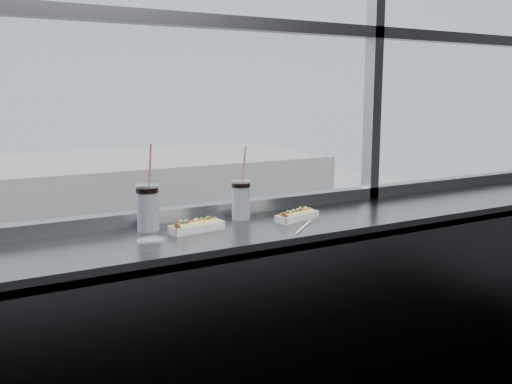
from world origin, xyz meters
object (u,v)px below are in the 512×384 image
hotdog_tray_right (297,215)px  soda_cup_right (241,198)px  car_near_e (317,364)px  pedestrian_d (163,294)px  car_far_b (65,343)px  pedestrian_c (60,303)px  wrapper (150,240)px  tree_right (161,251)px  loose_straw (304,227)px  hotdog_tray_left (196,226)px  soda_cup_left (148,205)px

hotdog_tray_right → soda_cup_right: (-0.21, 0.16, 0.08)m
soda_cup_right → car_near_e: size_ratio=0.05×
pedestrian_d → car_far_b: bearing=31.8°
car_near_e → pedestrian_d: size_ratio=3.71×
car_near_e → pedestrian_c: (-7.98, 13.17, -0.06)m
wrapper → tree_right: 31.40m
car_near_e → loose_straw: bearing=142.7°
loose_straw → car_near_e: size_ratio=0.04×
tree_right → car_near_e: bearing=-78.4°
car_near_e → wrapper: bearing=141.1°
hotdog_tray_left → wrapper: 0.25m
loose_straw → car_near_e: loose_straw is taller
pedestrian_c → tree_right: tree_right is taller
hotdog_tray_left → hotdog_tray_right: 0.49m
car_far_b → tree_right: bearing=-59.0°
loose_straw → tree_right: size_ratio=0.05×
hotdog_tray_right → pedestrian_d: hotdog_tray_right is taller
hotdog_tray_left → soda_cup_left: soda_cup_left is taller
hotdog_tray_right → car_near_e: (12.25, 16.28, -10.93)m
soda_cup_left → hotdog_tray_left: bearing=-36.0°
hotdog_tray_left → hotdog_tray_right: size_ratio=1.05×
pedestrian_d → loose_straw: bearing=70.8°
soda_cup_left → car_near_e: bearing=51.3°
car_far_b → pedestrian_d: bearing=-59.3°
soda_cup_right → loose_straw: size_ratio=1.37×
pedestrian_c → tree_right: 6.16m
soda_cup_right → car_far_b: soda_cup_right is taller
hotdog_tray_right → tree_right: hotdog_tray_right is taller
wrapper → tree_right: wrapper is taller
car_far_b → tree_right: size_ratio=1.08×
pedestrian_c → loose_straw: bearing=171.7°
car_far_b → pedestrian_c: bearing=-10.5°
hotdog_tray_left → pedestrian_d: hotdog_tray_left is taller
hotdog_tray_left → loose_straw: bearing=-29.9°
hotdog_tray_left → tree_right: 31.25m
hotdog_tray_right → car_far_b: hotdog_tray_right is taller
car_far_b → hotdog_tray_left: bearing=169.7°
tree_right → loose_straw: bearing=-109.1°
soda_cup_left → tree_right: bearing=69.6°
hotdog_tray_right → wrapper: (-0.73, -0.05, -0.01)m
hotdog_tray_right → car_near_e: size_ratio=0.04×
car_near_e → pedestrian_c: 15.40m
soda_cup_right → loose_straw: 0.35m
hotdog_tray_left → car_far_b: bearing=73.2°
loose_straw → car_far_b: 27.05m
pedestrian_d → tree_right: bearing=0.7°
soda_cup_right → pedestrian_d: size_ratio=0.19×
soda_cup_left → pedestrian_d: (10.53, 28.13, -11.26)m
loose_straw → car_far_b: (3.48, 24.43, -11.09)m
soda_cup_right → hotdog_tray_left: bearing=-156.1°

